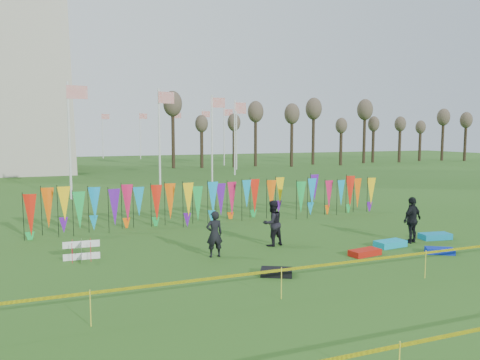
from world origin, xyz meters
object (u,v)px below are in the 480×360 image
object	(u,v)px
kite_bag_blue	(440,251)
kite_bag_black	(276,272)
person_left	(214,234)
kite_bag_red	(365,252)
box_kite	(82,250)
kite_bag_teal	(435,236)
person_right	(412,220)
kite_bag_turquoise	(390,244)
person_mid	(272,223)

from	to	relation	value
kite_bag_blue	kite_bag_black	xyz separation A→B (m)	(-7.00, -0.22, 0.01)
person_left	kite_bag_red	world-z (taller)	person_left
box_kite	person_left	size ratio (longest dim) A/B	0.42
kite_bag_black	kite_bag_teal	size ratio (longest dim) A/B	0.77
person_right	kite_bag_black	bearing A→B (deg)	-1.13
person_right	kite_bag_teal	size ratio (longest dim) A/B	1.48
kite_bag_turquoise	kite_bag_blue	distance (m)	1.87
kite_bag_turquoise	kite_bag_teal	distance (m)	2.75
kite_bag_turquoise	kite_bag_teal	size ratio (longest dim) A/B	0.96
kite_bag_red	kite_bag_black	bearing A→B (deg)	-166.05
person_left	kite_bag_blue	world-z (taller)	person_left
box_kite	kite_bag_turquoise	bearing A→B (deg)	-11.92
person_mid	kite_bag_red	bearing A→B (deg)	120.82
box_kite	person_left	xyz separation A→B (m)	(4.60, -1.33, 0.50)
person_right	kite_bag_turquoise	size ratio (longest dim) A/B	1.54
kite_bag_red	kite_bag_black	size ratio (longest dim) A/B	1.22
kite_bag_teal	kite_bag_blue	bearing A→B (deg)	-130.39
box_kite	kite_bag_black	size ratio (longest dim) A/B	0.72
kite_bag_turquoise	kite_bag_red	world-z (taller)	kite_bag_turquoise
person_mid	kite_bag_turquoise	distance (m)	4.82
box_kite	person_mid	size ratio (longest dim) A/B	0.39
kite_bag_blue	kite_bag_red	size ratio (longest dim) A/B	0.83
kite_bag_blue	person_mid	bearing A→B (deg)	147.44
person_right	box_kite	bearing A→B (deg)	-26.38
box_kite	kite_bag_teal	xyz separation A→B (m)	(14.40, -2.06, -0.23)
person_mid	kite_bag_blue	bearing A→B (deg)	133.80
person_left	kite_bag_turquoise	size ratio (longest dim) A/B	1.37
person_right	kite_bag_black	xyz separation A→B (m)	(-7.23, -2.01, -0.85)
kite_bag_teal	person_mid	bearing A→B (deg)	168.01
person_right	kite_bag_black	size ratio (longest dim) A/B	1.93
box_kite	person_right	world-z (taller)	person_right
box_kite	person_mid	distance (m)	7.37
person_left	kite_bag_teal	world-z (taller)	person_left
person_right	kite_bag_turquoise	xyz separation A→B (m)	(-1.29, -0.25, -0.84)
box_kite	person_mid	bearing A→B (deg)	-4.34
person_right	kite_bag_teal	bearing A→B (deg)	169.72
person_mid	person_right	world-z (taller)	person_right
kite_bag_blue	kite_bag_black	bearing A→B (deg)	-178.21
kite_bag_blue	kite_bag_teal	world-z (taller)	kite_bag_teal
kite_bag_black	kite_bag_red	bearing A→B (deg)	13.95
person_mid	kite_bag_teal	world-z (taller)	person_mid
box_kite	kite_bag_red	distance (m)	10.42
kite_bag_black	kite_bag_teal	xyz separation A→B (m)	(8.66, 2.17, 0.01)
box_kite	person_left	bearing A→B (deg)	-16.12
person_right	kite_bag_red	bearing A→B (deg)	1.01
person_left	kite_bag_red	bearing A→B (deg)	161.73
box_kite	kite_bag_blue	world-z (taller)	box_kite
kite_bag_blue	kite_bag_black	world-z (taller)	kite_bag_black
person_left	person_right	world-z (taller)	person_right
person_right	kite_bag_black	distance (m)	7.55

